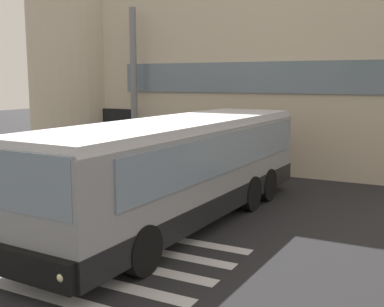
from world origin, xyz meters
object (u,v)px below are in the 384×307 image
Objects in this scene: safety_bollard_yellow at (180,168)px; passenger_by_doorway at (162,147)px; passenger_near_column at (136,148)px; passenger_at_curb_edge at (195,151)px; bus_main_foreground at (180,172)px; entry_support_column at (134,88)px.

passenger_by_doorway is at bearing 138.12° from safety_bollard_yellow.
passenger_near_column and passenger_at_curb_edge have the same top height.
passenger_at_curb_edge is (1.69, -0.25, 0.00)m from passenger_by_doorway.
bus_main_foreground is at bearing -46.92° from passenger_near_column.
passenger_at_curb_edge is 1.86× the size of safety_bollard_yellow.
passenger_at_curb_edge reaches higher than safety_bollard_yellow.
entry_support_column is 7.47× the size of safety_bollard_yellow.
passenger_near_column is at bearing -133.04° from passenger_by_doorway.
safety_bollard_yellow is at bearing -91.72° from passenger_at_curb_edge.
entry_support_column is at bearing 168.73° from passenger_by_doorway.
bus_main_foreground is at bearing -60.97° from safety_bollard_yellow.
passenger_near_column reaches higher than safety_bollard_yellow.
passenger_near_column is at bearing 133.08° from bus_main_foreground.
bus_main_foreground reaches higher than passenger_near_column.
entry_support_column is 4.72m from safety_bollard_yellow.
passenger_by_doorway is 1.86× the size of safety_bollard_yellow.
safety_bollard_yellow is (3.24, -1.80, -2.91)m from entry_support_column.
bus_main_foreground reaches higher than safety_bollard_yellow.
bus_main_foreground is at bearing -48.05° from entry_support_column.
passenger_near_column is 2.56m from safety_bollard_yellow.
safety_bollard_yellow is at bearing 119.03° from bus_main_foreground.
passenger_near_column is 2.52m from passenger_at_curb_edge.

